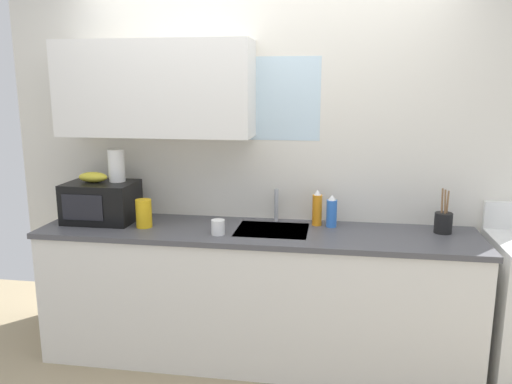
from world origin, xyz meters
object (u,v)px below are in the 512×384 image
Objects in this scene: mug_white at (218,227)px; utensil_crock at (443,222)px; dish_soap_bottle_blue at (332,212)px; paper_towel_roll at (116,166)px; microwave at (101,202)px; banana_bunch at (93,177)px; dish_soap_bottle_orange at (317,209)px; cereal_canister at (144,213)px.

utensil_crock is at bearing 10.56° from mug_white.
dish_soap_bottle_blue is 0.76m from mug_white.
dish_soap_bottle_blue is at bearing 2.07° from paper_towel_roll.
mug_white is (0.86, -0.19, -0.09)m from microwave.
utensil_crock is (2.15, 0.02, -0.31)m from paper_towel_roll.
paper_towel_roll reaches higher than mug_white.
banana_bunch is 0.83× the size of dish_soap_bottle_orange.
utensil_crock is at bearing 0.53° from paper_towel_roll.
cereal_canister is (-1.21, -0.20, -0.01)m from dish_soap_bottle_blue.
cereal_canister is (0.24, -0.15, -0.29)m from paper_towel_roll.
banana_bunch reaches higher than microwave.
utensil_crock reaches higher than cereal_canister.
paper_towel_roll is (0.15, 0.05, 0.08)m from banana_bunch.
dish_soap_bottle_blue reaches higher than cereal_canister.
microwave reaches higher than dish_soap_bottle_orange.
mug_white is at bearing -11.81° from banana_bunch.
banana_bunch reaches higher than dish_soap_bottle_blue.
dish_soap_bottle_orange is 1.30× the size of cereal_canister.
microwave is at bearing -152.83° from paper_towel_roll.
mug_white is at bearing -157.19° from dish_soap_bottle_blue.
banana_bunch is 0.91× the size of paper_towel_roll.
banana_bunch is at bearing -175.19° from dish_soap_bottle_orange.
dish_soap_bottle_blue is at bearing 9.47° from cereal_canister.
dish_soap_bottle_blue is 1.16× the size of cereal_canister.
paper_towel_roll is 2.18m from utensil_crock.
dish_soap_bottle_blue is 0.70m from utensil_crock.
banana_bunch reaches higher than mug_white.
dish_soap_bottle_orange is 1.14m from cereal_canister.
dish_soap_bottle_blue reaches higher than mug_white.
utensil_crock reaches higher than dish_soap_bottle_blue.
paper_towel_roll reaches higher than utensil_crock.
dish_soap_bottle_orange reaches higher than mug_white.
mug_white is (0.52, -0.09, -0.05)m from cereal_canister.
dish_soap_bottle_blue is at bearing 3.83° from microwave.
utensil_crock is (1.91, 0.17, -0.02)m from cereal_canister.
paper_towel_roll is 0.40m from cereal_canister.
cereal_canister is at bearing -16.13° from microwave.
utensil_crock is at bearing -2.70° from dish_soap_bottle_blue.
paper_towel_roll reaches higher than dish_soap_bottle_orange.
dish_soap_bottle_blue is at bearing 22.81° from mug_white.
cereal_canister is at bearing -174.93° from utensil_crock.
banana_bunch is 0.96m from mug_white.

